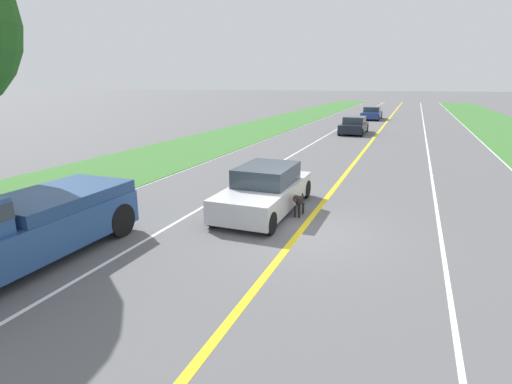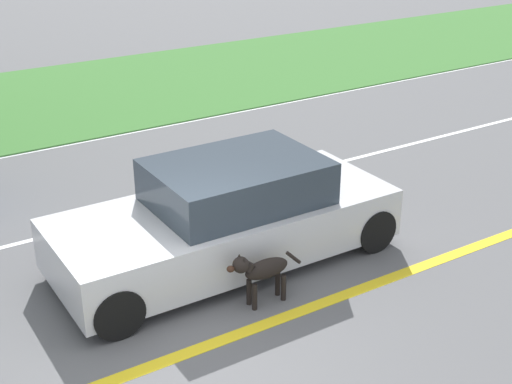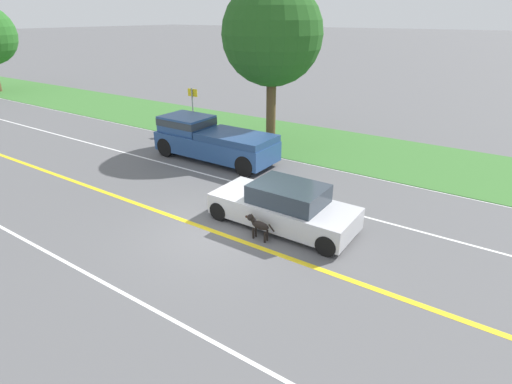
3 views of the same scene
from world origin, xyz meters
TOP-DOWN VIEW (x-y plane):
  - ground_plane at (0.00, 0.00)m, footprint 400.00×400.00m
  - centre_divider_line at (0.00, 0.00)m, footprint 0.18×160.00m
  - lane_edge_line_right at (7.00, 0.00)m, footprint 0.14×160.00m
  - lane_dash_same_dir at (3.50, 0.00)m, footprint 0.10×160.00m
  - ego_car at (1.53, -1.42)m, footprint 1.86×4.54m
  - dog at (0.40, -1.21)m, footprint 0.21×1.03m

SIDE VIEW (x-z plane):
  - ground_plane at x=0.00m, z-range 0.00..0.00m
  - centre_divider_line at x=0.00m, z-range 0.00..0.01m
  - lane_edge_line_right at x=7.00m, z-range 0.00..0.01m
  - lane_dash_same_dir at x=3.50m, z-range 0.00..0.01m
  - dog at x=0.40m, z-range 0.10..0.84m
  - ego_car at x=1.53m, z-range -0.05..1.35m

